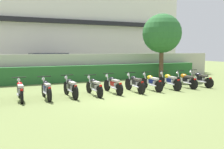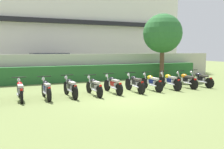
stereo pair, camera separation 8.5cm
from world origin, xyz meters
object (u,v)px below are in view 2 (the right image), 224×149
motorcycle_in_row_10 (200,79)px  motorcycle_in_row_2 (46,89)px  motorcycle_in_row_6 (135,83)px  parked_car (52,65)px  motorcycle_in_row_3 (70,87)px  motorcycle_in_row_8 (169,81)px  tree_near_inspector (163,34)px  motorcycle_in_row_9 (186,80)px  motorcycle_in_row_1 (20,90)px  motorcycle_in_row_7 (151,82)px  motorcycle_in_row_4 (94,86)px  motorcycle_in_row_5 (113,84)px

motorcycle_in_row_10 → motorcycle_in_row_2: bearing=85.9°
motorcycle_in_row_2 → motorcycle_in_row_6: bearing=-93.4°
parked_car → motorcycle_in_row_6: parked_car is taller
motorcycle_in_row_10 → motorcycle_in_row_3: bearing=85.6°
motorcycle_in_row_6 → motorcycle_in_row_8: 2.16m
motorcycle_in_row_3 → motorcycle_in_row_6: motorcycle_in_row_3 is taller
tree_near_inspector → motorcycle_in_row_6: bearing=-137.2°
motorcycle_in_row_8 → motorcycle_in_row_9: 1.13m
motorcycle_in_row_1 → motorcycle_in_row_3: size_ratio=1.00×
motorcycle_in_row_7 → motorcycle_in_row_4: bearing=89.0°
motorcycle_in_row_3 → motorcycle_in_row_9: size_ratio=1.04×
motorcycle_in_row_3 → motorcycle_in_row_6: bearing=-95.3°
motorcycle_in_row_3 → motorcycle_in_row_10: size_ratio=0.99×
motorcycle_in_row_5 → motorcycle_in_row_10: 5.47m
tree_near_inspector → motorcycle_in_row_1: bearing=-158.2°
motorcycle_in_row_5 → motorcycle_in_row_10: same height
motorcycle_in_row_7 → tree_near_inspector: bearing=-43.6°
motorcycle_in_row_1 → motorcycle_in_row_6: 5.39m
motorcycle_in_row_8 → motorcycle_in_row_10: motorcycle_in_row_8 is taller
motorcycle_in_row_4 → motorcycle_in_row_9: size_ratio=1.03×
tree_near_inspector → motorcycle_in_row_5: tree_near_inspector is taller
parked_car → motorcycle_in_row_4: (0.80, -8.13, -0.50)m
motorcycle_in_row_3 → motorcycle_in_row_2: bearing=87.7°
tree_near_inspector → motorcycle_in_row_8: (-2.26, -4.02, -2.85)m
motorcycle_in_row_1 → motorcycle_in_row_9: same height
motorcycle_in_row_3 → motorcycle_in_row_5: 2.14m
tree_near_inspector → motorcycle_in_row_5: bearing=-144.5°
motorcycle_in_row_2 → motorcycle_in_row_1: bearing=75.2°
motorcycle_in_row_4 → motorcycle_in_row_7: (3.21, 0.13, 0.01)m
motorcycle_in_row_9 → motorcycle_in_row_7: bearing=86.6°
tree_near_inspector → motorcycle_in_row_9: tree_near_inspector is taller
motorcycle_in_row_9 → tree_near_inspector: bearing=-19.2°
motorcycle_in_row_2 → motorcycle_in_row_7: motorcycle_in_row_2 is taller
motorcycle_in_row_1 → motorcycle_in_row_7: motorcycle_in_row_7 is taller
motorcycle_in_row_4 → motorcycle_in_row_6: motorcycle_in_row_6 is taller
tree_near_inspector → motorcycle_in_row_1: (-9.80, -3.92, -2.86)m
motorcycle_in_row_1 → motorcycle_in_row_4: same height
motorcycle_in_row_1 → parked_car: bearing=-19.9°
motorcycle_in_row_10 → parked_car: bearing=37.3°
parked_car → motorcycle_in_row_9: bearing=-57.6°
motorcycle_in_row_6 → motorcycle_in_row_10: bearing=-90.2°
motorcycle_in_row_1 → motorcycle_in_row_6: size_ratio=1.01×
motorcycle_in_row_1 → motorcycle_in_row_5: 4.25m
motorcycle_in_row_4 → motorcycle_in_row_10: motorcycle_in_row_10 is taller
motorcycle_in_row_5 → motorcycle_in_row_8: (3.29, -0.07, 0.01)m
motorcycle_in_row_3 → motorcycle_in_row_4: motorcycle_in_row_3 is taller
motorcycle_in_row_9 → parked_car: bearing=34.7°
motorcycle_in_row_2 → motorcycle_in_row_5: (3.21, 0.17, -0.01)m
tree_near_inspector → motorcycle_in_row_10: size_ratio=2.45×
motorcycle_in_row_4 → motorcycle_in_row_7: bearing=-91.7°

